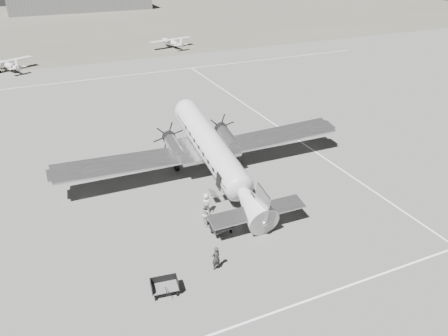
{
  "coord_description": "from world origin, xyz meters",
  "views": [
    {
      "loc": [
        -13.32,
        -29.91,
        19.38
      ],
      "look_at": [
        0.18,
        0.09,
        2.2
      ],
      "focal_mm": 35.0,
      "sensor_mm": 36.0,
      "label": 1
    }
  ],
  "objects_px": {
    "ground_crew": "(216,258)",
    "light_plane_left": "(7,66)",
    "light_plane_right": "(172,43)",
    "dc3_airliner": "(215,154)",
    "baggage_cart_near": "(221,228)",
    "baggage_cart_far": "(165,287)",
    "passenger": "(206,203)",
    "ramp_agent": "(207,213)"
  },
  "relations": [
    {
      "from": "light_plane_left",
      "to": "baggage_cart_near",
      "type": "bearing_deg",
      "value": -102.82
    },
    {
      "from": "dc3_airliner",
      "to": "passenger",
      "type": "distance_m",
      "value": 5.65
    },
    {
      "from": "ground_crew",
      "to": "passenger",
      "type": "bearing_deg",
      "value": -117.16
    },
    {
      "from": "baggage_cart_near",
      "to": "light_plane_left",
      "type": "bearing_deg",
      "value": 95.04
    },
    {
      "from": "ground_crew",
      "to": "baggage_cart_far",
      "type": "bearing_deg",
      "value": 1.63
    },
    {
      "from": "light_plane_right",
      "to": "ramp_agent",
      "type": "height_order",
      "value": "ramp_agent"
    },
    {
      "from": "ramp_agent",
      "to": "passenger",
      "type": "xyz_separation_m",
      "value": [
        0.57,
        1.5,
        -0.11
      ]
    },
    {
      "from": "light_plane_right",
      "to": "baggage_cart_near",
      "type": "height_order",
      "value": "light_plane_right"
    },
    {
      "from": "dc3_airliner",
      "to": "ramp_agent",
      "type": "bearing_deg",
      "value": -117.77
    },
    {
      "from": "baggage_cart_near",
      "to": "baggage_cart_far",
      "type": "relative_size",
      "value": 0.91
    },
    {
      "from": "ramp_agent",
      "to": "baggage_cart_far",
      "type": "bearing_deg",
      "value": 140.79
    },
    {
      "from": "passenger",
      "to": "ramp_agent",
      "type": "bearing_deg",
      "value": 142.39
    },
    {
      "from": "dc3_airliner",
      "to": "light_plane_left",
      "type": "height_order",
      "value": "dc3_airliner"
    },
    {
      "from": "ramp_agent",
      "to": "passenger",
      "type": "bearing_deg",
      "value": -18.19
    },
    {
      "from": "dc3_airliner",
      "to": "light_plane_right",
      "type": "height_order",
      "value": "dc3_airliner"
    },
    {
      "from": "light_plane_right",
      "to": "baggage_cart_near",
      "type": "bearing_deg",
      "value": -118.36
    },
    {
      "from": "ground_crew",
      "to": "passenger",
      "type": "xyz_separation_m",
      "value": [
        1.97,
        6.52,
        -0.02
      ]
    },
    {
      "from": "dc3_airliner",
      "to": "baggage_cart_near",
      "type": "height_order",
      "value": "dc3_airliner"
    },
    {
      "from": "dc3_airliner",
      "to": "ground_crew",
      "type": "bearing_deg",
      "value": -112.35
    },
    {
      "from": "ramp_agent",
      "to": "light_plane_right",
      "type": "bearing_deg",
      "value": -13.31
    },
    {
      "from": "baggage_cart_near",
      "to": "ramp_agent",
      "type": "xyz_separation_m",
      "value": [
        -0.54,
        1.52,
        0.52
      ]
    },
    {
      "from": "light_plane_right",
      "to": "ground_crew",
      "type": "relative_size",
      "value": 5.18
    },
    {
      "from": "dc3_airliner",
      "to": "passenger",
      "type": "bearing_deg",
      "value": -120.05
    },
    {
      "from": "light_plane_right",
      "to": "ground_crew",
      "type": "distance_m",
      "value": 68.0
    },
    {
      "from": "light_plane_right",
      "to": "ground_crew",
      "type": "height_order",
      "value": "light_plane_right"
    },
    {
      "from": "baggage_cart_near",
      "to": "baggage_cart_far",
      "type": "xyz_separation_m",
      "value": [
        -5.72,
        -4.3,
        0.04
      ]
    },
    {
      "from": "baggage_cart_far",
      "to": "ground_crew",
      "type": "xyz_separation_m",
      "value": [
        3.78,
        0.8,
        0.39
      ]
    },
    {
      "from": "baggage_cart_far",
      "to": "passenger",
      "type": "height_order",
      "value": "passenger"
    },
    {
      "from": "light_plane_left",
      "to": "light_plane_right",
      "type": "relative_size",
      "value": 1.03
    },
    {
      "from": "light_plane_right",
      "to": "baggage_cart_far",
      "type": "xyz_separation_m",
      "value": [
        -22.24,
        -66.24,
        -0.45
      ]
    },
    {
      "from": "light_plane_left",
      "to": "ramp_agent",
      "type": "bearing_deg",
      "value": -102.97
    },
    {
      "from": "dc3_airliner",
      "to": "light_plane_right",
      "type": "xyz_separation_m",
      "value": [
        13.77,
        54.3,
        -1.7
      ]
    },
    {
      "from": "light_plane_right",
      "to": "baggage_cart_far",
      "type": "bearing_deg",
      "value": -121.98
    },
    {
      "from": "dc3_airliner",
      "to": "ramp_agent",
      "type": "height_order",
      "value": "dc3_airliner"
    },
    {
      "from": "baggage_cart_far",
      "to": "passenger",
      "type": "bearing_deg",
      "value": 59.4
    },
    {
      "from": "baggage_cart_near",
      "to": "ground_crew",
      "type": "distance_m",
      "value": 4.02
    },
    {
      "from": "ground_crew",
      "to": "passenger",
      "type": "height_order",
      "value": "ground_crew"
    },
    {
      "from": "light_plane_left",
      "to": "dc3_airliner",
      "type": "bearing_deg",
      "value": -97.73
    },
    {
      "from": "ground_crew",
      "to": "light_plane_left",
      "type": "bearing_deg",
      "value": -88.79
    },
    {
      "from": "baggage_cart_near",
      "to": "ground_crew",
      "type": "bearing_deg",
      "value": -128.19
    },
    {
      "from": "baggage_cart_far",
      "to": "passenger",
      "type": "distance_m",
      "value": 9.32
    },
    {
      "from": "ramp_agent",
      "to": "light_plane_left",
      "type": "bearing_deg",
      "value": 16.45
    }
  ]
}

